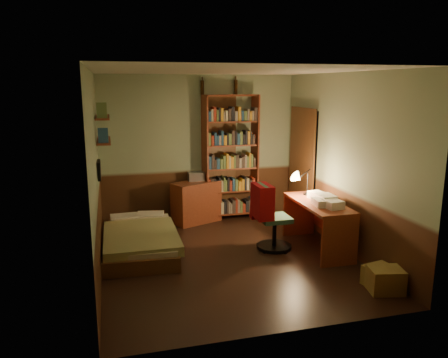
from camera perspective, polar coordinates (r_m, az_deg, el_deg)
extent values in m
cube|color=black|center=(6.34, 0.59, -10.31)|extent=(3.50, 4.00, 0.02)
cube|color=silver|center=(5.86, 0.64, 14.06)|extent=(3.50, 4.00, 0.02)
cube|color=gray|center=(7.90, -3.28, 4.03)|extent=(3.50, 0.02, 2.60)
cube|color=gray|center=(5.76, -16.51, 0.49)|extent=(0.02, 4.00, 2.60)
cube|color=gray|center=(6.65, 15.41, 2.07)|extent=(0.02, 4.00, 2.60)
cube|color=gray|center=(4.12, 8.10, -3.71)|extent=(3.50, 0.02, 2.60)
cube|color=black|center=(7.82, 10.28, 1.54)|extent=(0.06, 0.90, 2.00)
cube|color=#492B16|center=(7.80, 10.04, 1.53)|extent=(0.02, 0.98, 2.08)
cube|color=#617841|center=(6.65, -10.90, -6.85)|extent=(1.10, 1.92, 0.55)
cube|color=maroon|center=(7.83, -3.64, -3.01)|extent=(0.93, 0.70, 0.74)
cube|color=#B2B2B7|center=(7.85, -3.67, 0.36)|extent=(0.29, 0.23, 0.15)
cube|color=maroon|center=(7.90, 0.84, 2.78)|extent=(1.00, 0.43, 2.25)
cylinder|color=black|center=(7.78, -2.86, 11.85)|extent=(0.08, 0.08, 0.24)
cylinder|color=black|center=(7.93, 1.54, 11.91)|extent=(0.09, 0.09, 0.25)
cube|color=maroon|center=(6.69, 12.11, -5.97)|extent=(0.58, 1.37, 0.73)
cube|color=silver|center=(6.75, 12.12, -2.10)|extent=(0.25, 0.30, 0.11)
cone|color=black|center=(6.92, 10.88, 0.08)|extent=(0.20, 0.20, 0.53)
cube|color=#335C45|center=(6.54, 6.67, -4.55)|extent=(0.54, 0.48, 1.09)
cube|color=#AD0E16|center=(6.29, 7.70, 2.17)|extent=(0.37, 0.48, 0.50)
cube|color=maroon|center=(6.80, -15.43, 4.84)|extent=(0.20, 0.90, 0.03)
cube|color=maroon|center=(6.77, -15.60, 7.78)|extent=(0.20, 0.90, 0.03)
cube|color=black|center=(6.36, -16.00, 1.13)|extent=(0.04, 0.32, 0.26)
cube|color=olive|center=(5.66, 20.33, -12.28)|extent=(0.45, 0.39, 0.29)
cube|color=olive|center=(5.81, 19.63, -11.83)|extent=(0.40, 0.35, 0.25)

